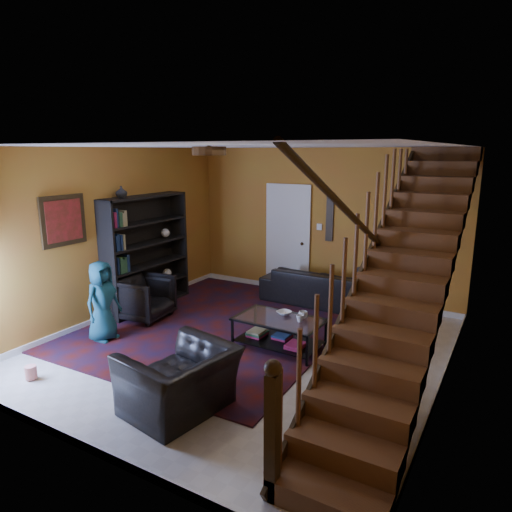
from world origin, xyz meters
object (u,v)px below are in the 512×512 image
at_px(bookshelf, 147,255).
at_px(sofa, 323,287).
at_px(armchair_left, 145,298).
at_px(coffee_table, 279,331).
at_px(armchair_right, 179,381).

xyz_separation_m(bookshelf, sofa, (2.63, 1.70, -0.64)).
xyz_separation_m(armchair_left, coffee_table, (2.48, 0.05, -0.10)).
height_order(sofa, armchair_left, armchair_left).
distance_m(armchair_left, coffee_table, 2.49).
bearing_deg(armchair_left, sofa, -52.73).
bearing_deg(bookshelf, armchair_right, -41.81).
bearing_deg(sofa, bookshelf, 33.21).
distance_m(bookshelf, coffee_table, 2.95).
relative_size(sofa, coffee_table, 1.80).
relative_size(armchair_left, armchair_right, 0.74).
xyz_separation_m(armchair_right, coffee_table, (0.19, 1.94, -0.09)).
height_order(bookshelf, armchair_left, bookshelf).
height_order(bookshelf, armchair_right, bookshelf).
distance_m(sofa, coffee_table, 2.14).
bearing_deg(armchair_left, bookshelf, 30.01).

